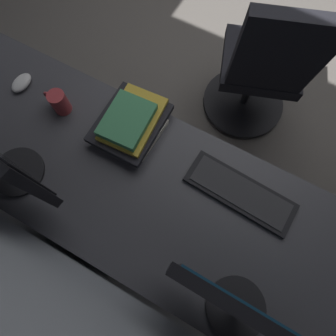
# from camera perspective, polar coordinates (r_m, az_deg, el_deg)

# --- Properties ---
(floor_plane) EXTENTS (5.27, 5.27, 0.00)m
(floor_plane) POSITION_cam_1_polar(r_m,az_deg,el_deg) (2.63, 16.61, 25.88)
(floor_plane) COLOR #59544F
(desk) EXTENTS (2.27, 0.65, 0.73)m
(desk) POSITION_cam_1_polar(r_m,az_deg,el_deg) (1.13, -1.23, -6.82)
(desk) COLOR #38383D
(desk) RESTS_ON ground
(drawer_pedestal) EXTENTS (0.40, 0.51, 0.69)m
(drawer_pedestal) POSITION_cam_1_polar(r_m,az_deg,el_deg) (1.48, -9.15, -6.13)
(drawer_pedestal) COLOR #38383D
(drawer_pedestal) RESTS_ON ground
(monitor_secondary) EXTENTS (0.52, 0.20, 0.43)m
(monitor_secondary) POSITION_cam_1_polar(r_m,az_deg,el_deg) (0.83, 17.90, -27.35)
(monitor_secondary) COLOR black
(monitor_secondary) RESTS_ON desk
(keyboard_main) EXTENTS (0.43, 0.16, 0.02)m
(keyboard_main) POSITION_cam_1_polar(r_m,az_deg,el_deg) (1.09, 14.44, -4.83)
(keyboard_main) COLOR black
(keyboard_main) RESTS_ON desk
(mouse_main) EXTENTS (0.06, 0.10, 0.03)m
(mouse_main) POSITION_cam_1_polar(r_m,az_deg,el_deg) (1.41, -27.60, 15.08)
(mouse_main) COLOR silver
(mouse_main) RESTS_ON desk
(book_stack_near) EXTENTS (0.25, 0.30, 0.11)m
(book_stack_near) POSITION_cam_1_polar(r_m,az_deg,el_deg) (1.13, -7.52, 9.03)
(book_stack_near) COLOR beige
(book_stack_near) RESTS_ON desk
(coffee_mug) EXTENTS (0.11, 0.07, 0.10)m
(coffee_mug) POSITION_cam_1_polar(r_m,az_deg,el_deg) (1.25, -21.25, 12.37)
(coffee_mug) COLOR #A53338
(coffee_mug) RESTS_ON desk
(office_chair) EXTENTS (0.56, 0.61, 0.97)m
(office_chair) POSITION_cam_1_polar(r_m,az_deg,el_deg) (1.74, 18.28, 17.88)
(office_chair) COLOR black
(office_chair) RESTS_ON ground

